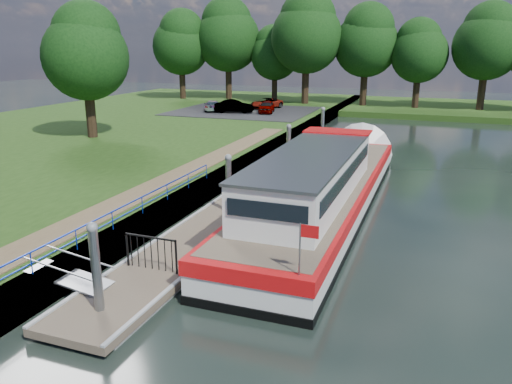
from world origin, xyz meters
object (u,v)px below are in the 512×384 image
(pontoon, at_px, (263,189))
(car_b, at_px, (234,106))
(car_c, at_px, (213,106))
(car_d, at_px, (266,103))
(barge, at_px, (326,186))
(car_a, at_px, (267,107))

(pontoon, bearing_deg, car_b, 115.93)
(car_c, bearing_deg, car_d, -157.15)
(car_b, xyz_separation_m, car_c, (-2.59, 0.52, -0.11))
(barge, height_order, car_c, barge)
(barge, bearing_deg, car_c, 124.73)
(pontoon, relative_size, car_c, 8.19)
(barge, height_order, car_b, barge)
(pontoon, height_order, car_b, car_b)
(car_a, relative_size, car_c, 0.95)
(barge, relative_size, car_b, 5.44)
(pontoon, xyz_separation_m, car_d, (-9.40, 27.62, 1.20))
(car_d, bearing_deg, car_b, -90.13)
(pontoon, distance_m, car_d, 29.20)
(car_a, bearing_deg, car_b, -172.62)
(car_a, distance_m, car_b, 3.29)
(pontoon, xyz_separation_m, barge, (3.60, -1.47, 0.90))
(car_d, bearing_deg, pontoon, -47.81)
(car_c, bearing_deg, pontoon, 102.59)
(pontoon, bearing_deg, car_c, 120.32)
(barge, bearing_deg, pontoon, 157.78)
(pontoon, relative_size, car_d, 7.61)
(barge, xyz_separation_m, car_d, (-12.99, 29.09, 0.30))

